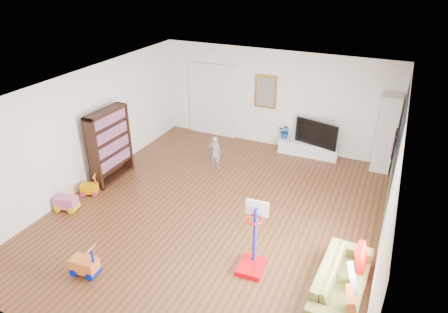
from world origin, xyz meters
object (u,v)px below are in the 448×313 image
at_px(bookshelf, 110,146).
at_px(basketball_hoop, 252,239).
at_px(media_console, 308,149).
at_px(sofa, 342,281).

bearing_deg(bookshelf, basketball_hoop, -19.76).
bearing_deg(bookshelf, media_console, 39.40).
distance_m(bookshelf, basketball_hoop, 4.49).
height_order(bookshelf, basketball_hoop, bookshelf).
relative_size(bookshelf, sofa, 0.95).
bearing_deg(basketball_hoop, media_console, 88.07).
relative_size(bookshelf, basketball_hoop, 1.34).
xyz_separation_m(media_console, basketball_hoop, (0.18, -4.78, 0.47)).
xyz_separation_m(media_console, bookshelf, (-4.02, -3.19, 0.69)).
bearing_deg(media_console, bookshelf, -142.48).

